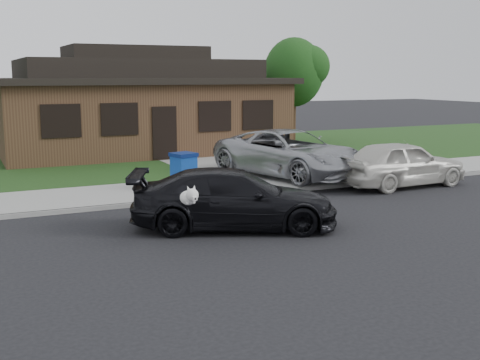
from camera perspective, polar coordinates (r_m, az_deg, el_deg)
name	(u,v)px	position (r m, az deg, el deg)	size (l,w,h in m)	color
ground	(149,242)	(13.02, -8.65, -5.80)	(120.00, 120.00, 0.00)	black
sidewalk	(98,197)	(17.73, -13.33, -1.56)	(60.00, 3.00, 0.12)	gray
curb	(110,207)	(16.30, -12.21, -2.51)	(60.00, 0.12, 0.12)	gray
lawn	(55,161)	(25.51, -17.12, 1.72)	(60.00, 13.00, 0.13)	#193814
driveway	(220,162)	(24.25, -1.89, 1.76)	(4.50, 13.00, 0.14)	gray
sedan	(234,199)	(13.85, -0.59, -1.81)	(5.10, 3.68, 1.37)	black
minivan	(290,153)	(20.28, 4.76, 2.55)	(2.58, 5.60, 1.56)	#A0A2A7
white_compact	(401,163)	(19.75, 15.04, 1.53)	(1.75, 4.34, 1.48)	silver
recycling_bin	(184,170)	(18.19, -5.35, 0.90)	(0.80, 0.80, 1.09)	navy
house	(136,106)	(28.09, -9.80, 6.97)	(12.60, 8.60, 4.65)	#422B1C
tree_1	(297,71)	(30.73, 5.44, 10.25)	(3.15, 3.00, 5.25)	#332114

